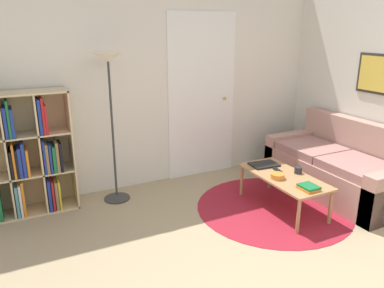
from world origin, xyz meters
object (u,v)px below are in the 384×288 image
couch (340,169)px  coffee_table (284,179)px  floor_lamp (109,79)px  laptop (264,165)px  bookshelf (21,159)px  cup (298,170)px  bowl (278,176)px

couch → coffee_table: 0.92m
floor_lamp → laptop: bearing=-23.9°
bookshelf → cup: (2.69, -1.16, -0.18)m
couch → bowl: size_ratio=11.65×
bookshelf → couch: size_ratio=0.76×
couch → bowl: couch is taller
laptop → bowl: size_ratio=2.24×
bookshelf → floor_lamp: floor_lamp is taller
bookshelf → laptop: (2.50, -0.80, -0.21)m
bookshelf → couch: (3.43, -1.07, -0.32)m
laptop → bowl: (-0.11, -0.38, 0.02)m
bookshelf → cup: size_ratio=15.97×
couch → bowl: bearing=-174.3°
laptop → bowl: 0.39m
coffee_table → cup: bearing=-6.7°
coffee_table → cup: cup is taller
couch → cup: size_ratio=20.94×
bookshelf → floor_lamp: 1.23m
couch → laptop: bearing=163.5°
laptop → bowl: bearing=-106.1°
couch → bowl: (-1.03, -0.10, 0.13)m
coffee_table → bowl: size_ratio=7.22×
bookshelf → bowl: bookshelf is taller
coffee_table → cup: (0.18, -0.02, 0.07)m
couch → cup: couch is taller
couch → coffee_table: bearing=-175.9°
bookshelf → laptop: bearing=-17.7°
cup → floor_lamp: bearing=148.9°
floor_lamp → cup: 2.25m
bookshelf → laptop: 2.64m
bowl → bookshelf: bearing=153.8°
bookshelf → cup: 2.93m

